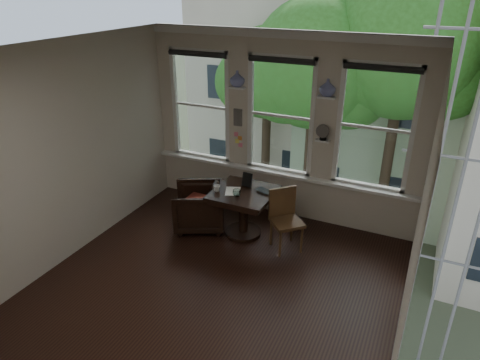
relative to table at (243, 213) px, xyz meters
The scene contains 25 objects.
ground 1.35m from the table, 80.68° to the right, with size 4.50×4.50×0.00m, color black.
ceiling 2.93m from the table, 80.68° to the right, with size 4.50×4.50×0.00m, color silver.
wall_back 1.50m from the table, 77.69° to the left, with size 4.50×4.50×0.00m, color beige.
wall_front 3.71m from the table, 86.59° to the right, with size 4.50×4.50×0.00m, color beige.
wall_left 2.66m from the table, 147.80° to the right, with size 4.50×4.50×0.00m, color beige.
wall_right 2.99m from the table, 27.56° to the right, with size 4.50×4.50×0.00m, color beige.
window_left 2.06m from the table, 142.07° to the left, with size 1.10×0.12×1.90m, color white, non-canonical shape.
window_center 1.65m from the table, 77.69° to the left, with size 1.10×0.12×1.90m, color white, non-canonical shape.
window_right 2.33m from the table, 30.18° to the left, with size 1.10×0.12×1.90m, color white, non-canonical shape.
shelf_left 2.00m from the table, 120.71° to the left, with size 0.26×0.16×0.03m, color white.
shelf_right 2.14m from the table, 42.78° to the left, with size 0.26×0.16×0.03m, color white.
intercom 1.60m from the table, 119.86° to the left, with size 0.14×0.06×0.28m, color #59544F.
sticky_notes 1.36m from the table, 119.72° to the left, with size 0.16×0.01×0.24m, color pink, non-canonical shape.
desk_fan 1.71m from the table, 42.11° to the left, with size 0.20×0.20×0.24m, color #59544F, non-canonical shape.
vase_left 2.12m from the table, 120.71° to the left, with size 0.24×0.24×0.25m, color white.
vase_right 2.26m from the table, 42.78° to the left, with size 0.24×0.24×0.25m, color white.
table is the anchor object (origin of this frame).
armchair_left 0.75m from the table, behind, with size 0.76×0.79×0.72m, color black.
cushion_red 0.75m from the table, behind, with size 0.45×0.45×0.06m, color maroon.
side_chair_right 0.75m from the table, ahead, with size 0.42×0.42×0.92m, color #4A2D1A, non-canonical shape.
laptop 0.50m from the table, ahead, with size 0.35×0.23×0.03m, color black.
mug 0.58m from the table, 156.80° to the right, with size 0.10×0.10×0.09m, color white.
drinking_glass 0.46m from the table, 99.98° to the right, with size 0.12×0.12×0.10m, color white.
tablet 0.52m from the table, 98.06° to the left, with size 0.16×0.02×0.22m, color black.
papers 0.41m from the table, 156.51° to the right, with size 0.22×0.30×0.00m, color silver.
Camera 1 is at (2.20, -3.97, 3.64)m, focal length 32.00 mm.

